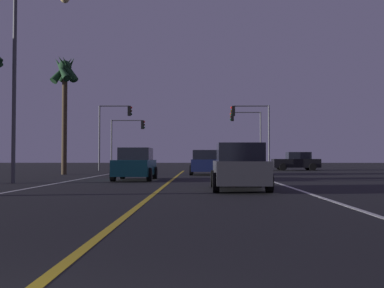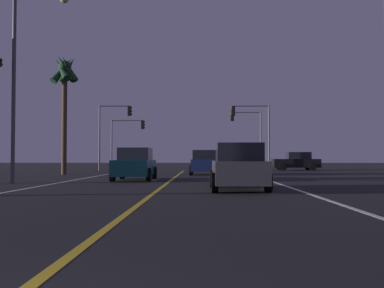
% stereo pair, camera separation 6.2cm
% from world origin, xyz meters
% --- Properties ---
extents(lane_edge_right, '(0.16, 43.88, 0.01)m').
position_xyz_m(lane_edge_right, '(5.10, 15.94, 0.00)').
color(lane_edge_right, silver).
rests_on(lane_edge_right, ground).
extents(lane_edge_left, '(0.16, 43.88, 0.01)m').
position_xyz_m(lane_edge_left, '(-5.10, 15.94, 0.00)').
color(lane_edge_left, silver).
rests_on(lane_edge_left, ground).
extents(lane_center_divider, '(0.16, 43.88, 0.01)m').
position_xyz_m(lane_center_divider, '(0.00, 15.94, 0.00)').
color(lane_center_divider, gold).
rests_on(lane_center_divider, ground).
extents(car_ahead_far, '(2.02, 4.30, 1.70)m').
position_xyz_m(car_ahead_far, '(1.79, 29.02, 0.82)').
color(car_ahead_far, black).
rests_on(car_ahead_far, ground).
extents(car_oncoming, '(2.02, 4.30, 1.70)m').
position_xyz_m(car_oncoming, '(-1.92, 21.49, 0.82)').
color(car_oncoming, black).
rests_on(car_oncoming, ground).
extents(car_lead_same_lane, '(2.02, 4.30, 1.70)m').
position_xyz_m(car_lead_same_lane, '(2.94, 14.56, 0.82)').
color(car_lead_same_lane, black).
rests_on(car_lead_same_lane, ground).
extents(car_crossing_side, '(4.30, 2.02, 1.70)m').
position_xyz_m(car_crossing_side, '(10.49, 39.71, 0.82)').
color(car_crossing_side, black).
rests_on(car_crossing_side, ground).
extents(traffic_light_near_right, '(3.55, 0.36, 5.94)m').
position_xyz_m(traffic_light_near_right, '(6.13, 38.38, 4.40)').
color(traffic_light_near_right, '#4C4C51').
rests_on(traffic_light_near_right, ground).
extents(traffic_light_near_left, '(3.07, 0.36, 5.97)m').
position_xyz_m(traffic_light_near_left, '(-6.37, 38.38, 4.39)').
color(traffic_light_near_left, '#4C4C51').
rests_on(traffic_light_near_left, ground).
extents(traffic_light_far_right, '(3.24, 0.36, 5.93)m').
position_xyz_m(traffic_light_far_right, '(6.28, 43.88, 4.38)').
color(traffic_light_far_right, '#4C4C51').
rests_on(traffic_light_far_right, ground).
extents(traffic_light_far_left, '(3.56, 0.36, 5.11)m').
position_xyz_m(traffic_light_far_left, '(-6.01, 43.88, 3.83)').
color(traffic_light_far_left, '#4C4C51').
rests_on(traffic_light_far_left, ground).
extents(street_lamp_right_near, '(2.51, 0.44, 8.25)m').
position_xyz_m(street_lamp_right_near, '(6.63, 11.61, 5.24)').
color(street_lamp_right_near, '#4C4C51').
rests_on(street_lamp_right_near, ground).
extents(street_lamp_left_mid, '(2.65, 0.44, 8.91)m').
position_xyz_m(street_lamp_left_mid, '(-6.62, 18.64, 5.61)').
color(street_lamp_left_mid, '#4C4C51').
rests_on(street_lamp_left_mid, ground).
extents(palm_tree_left_far, '(2.13, 2.21, 8.55)m').
position_xyz_m(palm_tree_left_far, '(-8.04, 29.01, 6.76)').
color(palm_tree_left_far, '#473826').
rests_on(palm_tree_left_far, ground).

